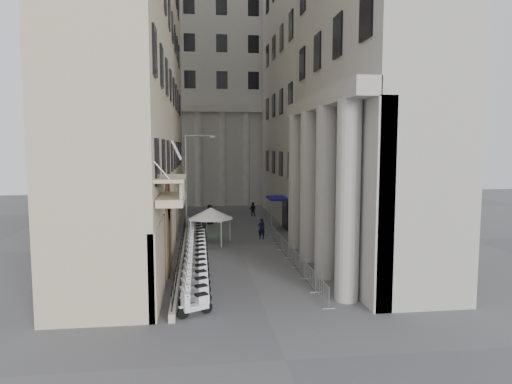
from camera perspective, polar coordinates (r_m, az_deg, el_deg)
The scene contains 36 objects.
ground at distance 17.64m, azimuth 3.71°, elevation -20.27°, with size 120.00×120.00×0.00m, color #535355.
left_building at distance 38.94m, azimuth -14.36°, elevation 19.36°, with size 5.00×36.00×34.00m, color #B5A78B.
right_building_far at distance 50.75m, azimuth 5.52°, elevation 22.08°, with size 5.00×20.00×44.00m, color beige.
far_building at distance 64.04m, azimuth -4.50°, elevation 12.28°, with size 22.00×10.00×30.00m, color beige.
iron_fence at distance 34.46m, azimuth -9.15°, elevation -7.27°, with size 0.30×28.00×1.40m, color black, non-canonical shape.
blue_awning at distance 42.88m, azimuth 2.61°, elevation -4.62°, with size 1.60×3.00×3.00m, color navy, non-canonical shape.
flag at distance 21.99m, azimuth -9.54°, elevation -14.92°, with size 1.00×1.40×8.20m, color #9E0C11, non-canonical shape.
scooter_0 at distance 21.76m, azimuth -7.56°, elevation -15.12°, with size 0.56×1.40×1.50m, color silver, non-canonical shape.
scooter_1 at distance 22.98m, azimuth -7.54°, elevation -13.96°, with size 0.56×1.40×1.50m, color silver, non-canonical shape.
scooter_2 at distance 24.22m, azimuth -7.52°, elevation -12.91°, with size 0.56×1.40×1.50m, color silver, non-canonical shape.
scooter_3 at distance 25.46m, azimuth -7.51°, elevation -11.97°, with size 0.56×1.40×1.50m, color silver, non-canonical shape.
scooter_4 at distance 26.71m, azimuth -7.49°, elevation -11.12°, with size 0.56×1.40×1.50m, color silver, non-canonical shape.
scooter_5 at distance 27.96m, azimuth -7.48°, elevation -10.34°, with size 0.56×1.40×1.50m, color silver, non-canonical shape.
scooter_6 at distance 29.22m, azimuth -7.46°, elevation -9.63°, with size 0.56×1.40×1.50m, color silver, non-canonical shape.
scooter_7 at distance 30.48m, azimuth -7.45°, elevation -8.98°, with size 0.56×1.40×1.50m, color silver, non-canonical shape.
scooter_8 at distance 31.75m, azimuth -7.44°, elevation -8.38°, with size 0.56×1.40×1.50m, color silver, non-canonical shape.
scooter_9 at distance 33.01m, azimuth -7.43°, elevation -7.83°, with size 0.56×1.40×1.50m, color silver, non-canonical shape.
scooter_10 at distance 34.29m, azimuth -7.42°, elevation -7.32°, with size 0.56×1.40×1.50m, color silver, non-canonical shape.
scooter_11 at distance 35.56m, azimuth -7.41°, elevation -6.84°, with size 0.56×1.40×1.50m, color silver, non-canonical shape.
scooter_12 at distance 36.84m, azimuth -7.41°, elevation -6.40°, with size 0.56×1.40×1.50m, color silver, non-canonical shape.
scooter_13 at distance 38.11m, azimuth -7.40°, elevation -5.98°, with size 0.56×1.40×1.50m, color silver, non-canonical shape.
scooter_14 at distance 39.39m, azimuth -7.39°, elevation -5.60°, with size 0.56×1.40×1.50m, color silver, non-canonical shape.
scooter_15 at distance 40.68m, azimuth -7.39°, elevation -5.23°, with size 0.56×1.40×1.50m, color silver, non-canonical shape.
barrier_0 at distance 23.73m, azimuth 8.26°, elevation -13.32°, with size 0.60×2.40×1.10m, color #ABAEB2, non-canonical shape.
barrier_1 at distance 26.03m, azimuth 6.77°, elevation -11.56°, with size 0.60×2.40×1.10m, color #ABAEB2, non-canonical shape.
barrier_2 at distance 28.36m, azimuth 5.54°, elevation -10.09°, with size 0.60×2.40×1.10m, color #ABAEB2, non-canonical shape.
barrier_3 at distance 30.72m, azimuth 4.50°, elevation -8.83°, with size 0.60×2.40×1.10m, color #ABAEB2, non-canonical shape.
barrier_4 at distance 33.10m, azimuth 3.62°, elevation -7.76°, with size 0.60×2.40×1.10m, color #ABAEB2, non-canonical shape.
barrier_5 at distance 35.49m, azimuth 2.86°, elevation -6.82°, with size 0.60×2.40×1.10m, color #ABAEB2, non-canonical shape.
barrier_6 at distance 37.90m, azimuth 2.20°, elevation -6.01°, with size 0.60×2.40×1.10m, color #ABAEB2, non-canonical shape.
security_tent at distance 36.94m, azimuth -6.24°, elevation -2.57°, with size 3.53×3.53×2.87m.
street_lamp at distance 41.12m, azimuth -8.29°, elevation 2.19°, with size 2.78×0.85×8.68m.
info_kiosk at distance 39.28m, azimuth -6.53°, elevation -4.38°, with size 0.41×0.81×1.65m.
pedestrian_a at distance 38.20m, azimuth 0.68°, elevation -4.59°, with size 0.63×0.41×1.72m, color black.
pedestrian_b at distance 50.37m, azimuth -0.42°, elevation -2.17°, with size 0.75×0.58×1.53m, color black.
pedestrian_c at distance 45.50m, azimuth -5.78°, elevation -2.79°, with size 0.96×0.62×1.95m, color black.
Camera 1 is at (-3.03, -15.56, 7.75)m, focal length 32.00 mm.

